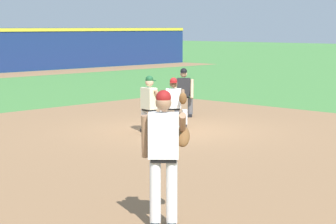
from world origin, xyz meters
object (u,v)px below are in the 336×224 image
at_px(baseball, 175,148).
at_px(umpire, 184,90).
at_px(pitcher, 165,150).
at_px(first_baseman, 174,101).
at_px(baserunner, 149,102).
at_px(first_base_bag, 173,129).

xyz_separation_m(baseball, umpire, (4.03, 3.44, 0.76)).
bearing_deg(pitcher, umpire, 41.20).
relative_size(first_baseman, baserunner, 0.92).
relative_size(first_base_bag, umpire, 0.26).
relative_size(first_base_bag, baserunner, 0.26).
bearing_deg(baseball, umpire, 40.49).
distance_m(pitcher, baserunner, 7.85).
bearing_deg(umpire, pitcher, -138.80).
distance_m(baseball, baserunner, 2.48).
bearing_deg(baseball, first_baseman, 43.62).
bearing_deg(umpire, baserunner, -153.30).
bearing_deg(first_base_bag, umpire, 36.56).
height_order(pitcher, first_baseman, pitcher).
bearing_deg(pitcher, first_baseman, 42.52).
height_order(pitcher, baserunner, pitcher).
distance_m(baseball, first_baseman, 3.24).
height_order(baseball, pitcher, pitcher).
bearing_deg(first_baseman, baseball, -136.38).
relative_size(pitcher, umpire, 1.27).
height_order(pitcher, umpire, pitcher).
height_order(first_base_bag, first_baseman, first_baseman).
xyz_separation_m(first_base_bag, first_baseman, (0.32, 0.27, 0.69)).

